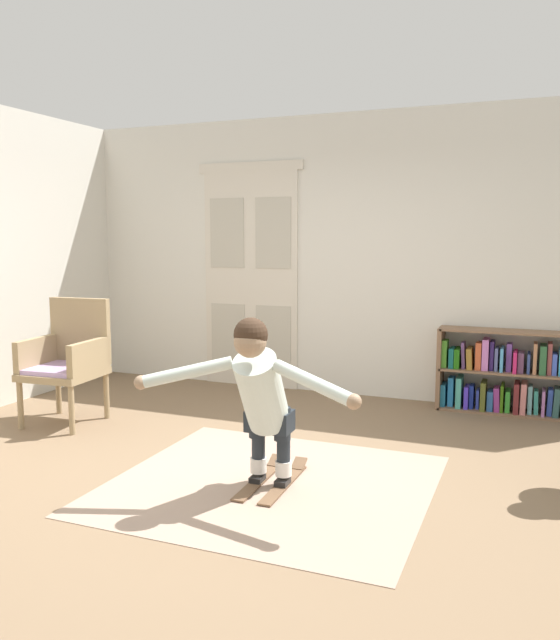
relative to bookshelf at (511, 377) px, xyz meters
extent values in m
plane|color=#786047|center=(-1.69, -2.39, -0.35)|extent=(7.20, 7.20, 0.00)
cube|color=silver|center=(-1.69, 0.21, 1.10)|extent=(6.00, 0.10, 2.90)
cube|color=beige|center=(-3.02, 0.15, 0.82)|extent=(0.55, 0.04, 2.35)
cube|color=#B5B09F|center=(-3.02, 0.13, 1.34)|extent=(0.41, 0.01, 0.76)
cube|color=#B5B09F|center=(-3.02, 0.13, 0.24)|extent=(0.41, 0.01, 0.64)
cube|color=beige|center=(-2.47, 0.15, 0.82)|extent=(0.55, 0.04, 2.35)
cube|color=#B5B09F|center=(-2.47, 0.13, 1.34)|extent=(0.41, 0.01, 0.76)
cube|color=#B5B09F|center=(-2.47, 0.13, 0.24)|extent=(0.41, 0.01, 0.64)
cube|color=beige|center=(-2.75, 0.15, 2.05)|extent=(1.22, 0.04, 0.10)
cube|color=tan|center=(-1.42, -2.46, -0.35)|extent=(2.09, 1.96, 0.01)
cube|color=brown|center=(-0.66, 0.00, 0.04)|extent=(0.04, 0.30, 0.79)
cube|color=brown|center=(0.00, 0.00, -0.34)|extent=(1.31, 0.30, 0.02)
cube|color=brown|center=(0.00, 0.00, 0.04)|extent=(1.31, 0.30, 0.02)
cube|color=brown|center=(0.00, 0.00, 0.43)|extent=(1.31, 0.30, 0.02)
cube|color=teal|center=(-0.61, 0.01, -0.23)|extent=(0.04, 0.19, 0.21)
cube|color=#287DC6|center=(-0.55, 0.02, -0.19)|extent=(0.05, 0.14, 0.28)
cube|color=teal|center=(-0.47, 0.01, -0.18)|extent=(0.05, 0.24, 0.29)
cube|color=#4631CB|center=(-0.39, -0.01, -0.22)|extent=(0.04, 0.19, 0.21)
cube|color=#1F339A|center=(-0.35, 0.01, -0.22)|extent=(0.04, 0.15, 0.22)
cube|color=blue|center=(-0.29, 0.02, -0.24)|extent=(0.03, 0.15, 0.18)
cube|color=#505520|center=(-0.24, -0.01, -0.20)|extent=(0.05, 0.24, 0.27)
cube|color=#2C5A9B|center=(-0.18, -0.02, -0.24)|extent=(0.05, 0.17, 0.19)
cube|color=#87307C|center=(-0.12, -0.02, -0.22)|extent=(0.06, 0.17, 0.23)
cube|color=#34620F|center=(-0.07, 0.00, -0.20)|extent=(0.03, 0.22, 0.25)
cube|color=green|center=(-0.02, 0.02, -0.23)|extent=(0.04, 0.21, 0.20)
cube|color=maroon|center=(0.05, -0.01, -0.19)|extent=(0.05, 0.22, 0.29)
cube|color=#C37372|center=(0.11, 0.00, -0.19)|extent=(0.06, 0.23, 0.29)
cube|color=#6CB1BC|center=(0.17, 0.00, -0.20)|extent=(0.04, 0.15, 0.26)
cube|color=teal|center=(0.22, 0.02, -0.22)|extent=(0.04, 0.15, 0.22)
cube|color=#9F65A5|center=(0.29, -0.01, -0.21)|extent=(0.03, 0.20, 0.24)
cube|color=blue|center=(0.34, 0.01, -0.21)|extent=(0.05, 0.15, 0.25)
cube|color=#284D4D|center=(0.40, -0.01, -0.20)|extent=(0.06, 0.18, 0.27)
cube|color=#4E9A2F|center=(-0.61, -0.02, 0.18)|extent=(0.05, 0.15, 0.26)
cube|color=#145D5B|center=(-0.55, 0.00, 0.15)|extent=(0.05, 0.20, 0.19)
cube|color=#1E6210|center=(-0.49, 0.01, 0.15)|extent=(0.05, 0.23, 0.19)
cube|color=#604074|center=(-0.44, 0.00, 0.18)|extent=(0.05, 0.16, 0.25)
cube|color=olive|center=(-0.38, 0.00, 0.15)|extent=(0.06, 0.23, 0.20)
cube|color=#C75530|center=(-0.30, -0.02, 0.18)|extent=(0.05, 0.15, 0.26)
cube|color=#C171C1|center=(-0.24, 0.01, 0.20)|extent=(0.06, 0.21, 0.29)
cube|color=#2D1C58|center=(-0.18, 0.02, 0.19)|extent=(0.04, 0.18, 0.28)
cube|color=#535C90|center=(-0.14, 0.00, 0.16)|extent=(0.03, 0.16, 0.22)
cube|color=#4BA0D8|center=(-0.09, 0.01, 0.16)|extent=(0.03, 0.23, 0.22)
cube|color=#664296|center=(-0.03, 0.01, 0.18)|extent=(0.05, 0.15, 0.26)
cube|color=#C72063|center=(0.03, -0.02, 0.15)|extent=(0.03, 0.24, 0.20)
cube|color=#5D3A5B|center=(0.08, 0.00, 0.15)|extent=(0.05, 0.19, 0.19)
cube|color=navy|center=(0.14, 0.02, 0.14)|extent=(0.03, 0.23, 0.18)
cube|color=#B07753|center=(0.20, 0.01, 0.19)|extent=(0.03, 0.19, 0.28)
cube|color=#2A5B35|center=(0.27, 0.01, 0.19)|extent=(0.06, 0.23, 0.27)
cube|color=#914547|center=(0.32, 0.01, 0.20)|extent=(0.04, 0.18, 0.29)
cube|color=blue|center=(0.36, 0.01, 0.15)|extent=(0.04, 0.17, 0.20)
cylinder|color=#9A825C|center=(-3.91, -2.11, -0.14)|extent=(0.05, 0.05, 0.42)
cylinder|color=#9A825C|center=(-3.39, -2.07, -0.14)|extent=(0.05, 0.05, 0.42)
cylinder|color=#9A825C|center=(-3.95, -1.59, -0.14)|extent=(0.05, 0.05, 0.42)
cylinder|color=#9A825C|center=(-3.43, -1.55, -0.14)|extent=(0.05, 0.05, 0.42)
cube|color=#9A825C|center=(-3.67, -1.83, 0.10)|extent=(0.64, 0.64, 0.06)
cube|color=#B696C9|center=(-3.67, -1.83, 0.15)|extent=(0.58, 0.58, 0.04)
cube|color=#9A825C|center=(-3.69, -1.56, 0.45)|extent=(0.60, 0.10, 0.60)
cube|color=#9A825C|center=(-3.94, -1.85, 0.27)|extent=(0.10, 0.56, 0.28)
cube|color=#9A825C|center=(-3.40, -1.81, 0.27)|extent=(0.10, 0.56, 0.28)
cube|color=brown|center=(-1.51, -2.47, -0.34)|extent=(0.11, 0.72, 0.01)
cube|color=brown|center=(-1.52, -2.13, -0.31)|extent=(0.09, 0.12, 0.06)
cube|color=black|center=(-1.51, -2.49, -0.31)|extent=(0.08, 0.12, 0.04)
cube|color=brown|center=(-1.33, -2.46, -0.34)|extent=(0.11, 0.72, 0.01)
cube|color=brown|center=(-1.34, -2.13, -0.31)|extent=(0.09, 0.12, 0.06)
cube|color=black|center=(-1.33, -2.48, -0.31)|extent=(0.08, 0.12, 0.04)
cylinder|color=white|center=(-1.51, -2.47, -0.23)|extent=(0.11, 0.11, 0.10)
cylinder|color=#1E252C|center=(-1.51, -2.47, -0.03)|extent=(0.09, 0.09, 0.30)
cylinder|color=#1E252C|center=(-1.50, -2.49, 0.09)|extent=(0.11, 0.11, 0.22)
cylinder|color=white|center=(-1.33, -2.46, -0.23)|extent=(0.11, 0.11, 0.10)
cylinder|color=#1E252C|center=(-1.33, -2.46, -0.03)|extent=(0.09, 0.09, 0.30)
cylinder|color=#1E252C|center=(-1.33, -2.48, 0.09)|extent=(0.11, 0.11, 0.22)
cube|color=#1E252C|center=(-1.42, -2.49, 0.10)|extent=(0.31, 0.19, 0.14)
cylinder|color=silver|center=(-1.41, -2.62, 0.32)|extent=(0.29, 0.51, 0.59)
sphere|color=#9B7A5D|center=(-1.41, -2.81, 0.68)|extent=(0.21, 0.21, 0.20)
sphere|color=#382619|center=(-1.41, -2.80, 0.72)|extent=(0.22, 0.22, 0.21)
cylinder|color=silver|center=(-1.82, -2.86, 0.46)|extent=(0.57, 0.30, 0.20)
sphere|color=#9B7A5D|center=(-2.08, -2.97, 0.40)|extent=(0.09, 0.09, 0.09)
cylinder|color=silver|center=(-0.99, -2.84, 0.46)|extent=(0.58, 0.27, 0.20)
sphere|color=#9B7A5D|center=(-0.72, -2.93, 0.40)|extent=(0.09, 0.09, 0.09)
camera|label=1|loc=(0.19, -6.29, 1.31)|focal=36.14mm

